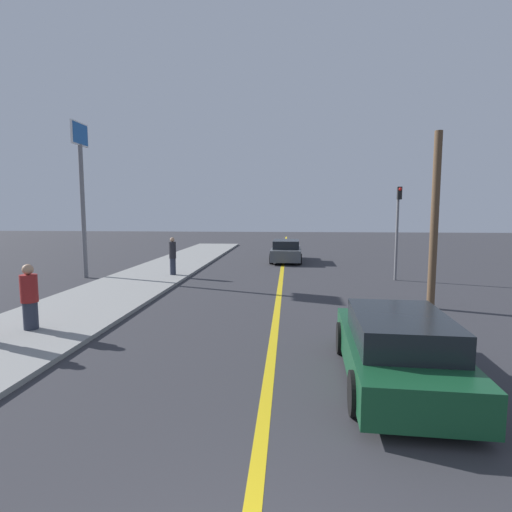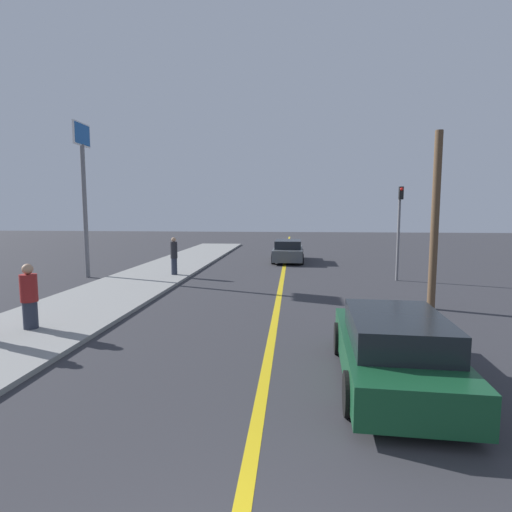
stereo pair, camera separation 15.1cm
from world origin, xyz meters
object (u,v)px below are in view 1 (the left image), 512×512
at_px(pedestrian_far_standing, 173,256).
at_px(roadside_sign, 81,172).
at_px(utility_pole, 434,222).
at_px(traffic_light, 397,224).
at_px(car_ahead_center, 286,251).
at_px(pedestrian_mid_group, 29,297).
at_px(car_near_right_lane, 397,348).

distance_m(pedestrian_far_standing, roadside_sign, 5.58).
bearing_deg(utility_pole, traffic_light, 86.99).
distance_m(car_ahead_center, pedestrian_mid_group, 16.68).
distance_m(pedestrian_mid_group, traffic_light, 14.42).
bearing_deg(pedestrian_mid_group, car_ahead_center, 67.78).
distance_m(pedestrian_far_standing, traffic_light, 10.36).
height_order(pedestrian_mid_group, pedestrian_far_standing, pedestrian_far_standing).
xyz_separation_m(car_ahead_center, pedestrian_far_standing, (-5.28, -6.52, 0.36)).
height_order(pedestrian_mid_group, utility_pole, utility_pole).
distance_m(traffic_light, utility_pole, 5.32).
height_order(pedestrian_far_standing, utility_pole, utility_pole).
relative_size(pedestrian_mid_group, roadside_sign, 0.23).
bearing_deg(roadside_sign, pedestrian_mid_group, -70.47).
relative_size(pedestrian_far_standing, utility_pole, 0.32).
bearing_deg(car_ahead_center, utility_pole, -67.86).
bearing_deg(traffic_light, utility_pole, -93.01).
relative_size(traffic_light, utility_pole, 0.75).
bearing_deg(traffic_light, car_near_right_lane, -104.40).
xyz_separation_m(pedestrian_mid_group, pedestrian_far_standing, (1.03, 8.92, 0.07)).
xyz_separation_m(pedestrian_far_standing, utility_pole, (9.96, -5.37, 1.75)).
bearing_deg(pedestrian_far_standing, car_ahead_center, 51.03).
xyz_separation_m(pedestrian_mid_group, roadside_sign, (-2.98, 8.41, 3.92)).
bearing_deg(roadside_sign, car_ahead_center, 37.12).
bearing_deg(traffic_light, pedestrian_far_standing, 179.64).
distance_m(pedestrian_mid_group, utility_pole, 11.69).
height_order(pedestrian_far_standing, roadside_sign, roadside_sign).
xyz_separation_m(traffic_light, roadside_sign, (-14.25, -0.44, 2.31)).
distance_m(car_near_right_lane, utility_pole, 6.67).
xyz_separation_m(car_ahead_center, pedestrian_mid_group, (-6.31, -15.44, 0.29)).
xyz_separation_m(car_ahead_center, roadside_sign, (-9.29, -7.03, 4.21)).
bearing_deg(car_ahead_center, roadside_sign, -142.23).
bearing_deg(utility_pole, roadside_sign, 160.80).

